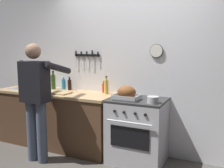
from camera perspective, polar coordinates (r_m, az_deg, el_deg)
wall_back at (r=3.80m, az=4.74°, el=3.78°), size 6.00×0.13×2.60m
counter_block at (r=4.23m, az=-12.89°, el=-7.54°), size 2.03×0.65×0.90m
stove at (r=3.56m, az=5.86°, el=-10.55°), size 0.76×0.67×0.90m
person_cook at (r=3.60m, az=-17.01°, el=-2.43°), size 0.51×0.63×1.66m
roasting_pan at (r=3.39m, az=3.36°, el=-2.13°), size 0.35×0.26×0.19m
saucepan at (r=3.21m, az=9.39°, el=-3.60°), size 0.15×0.15×0.09m
cutting_board at (r=3.93m, az=-12.16°, el=-1.97°), size 0.36×0.24×0.02m
bottle_dish_soap at (r=4.29m, az=-11.04°, el=0.01°), size 0.07×0.07×0.22m
bottle_hot_sauce at (r=3.90m, az=-1.95°, el=-0.86°), size 0.04×0.04×0.19m
bottle_soy_sauce at (r=4.19m, az=-9.71°, el=-0.10°), size 0.06×0.06×0.22m
bottle_olive_oil at (r=4.33m, az=-13.34°, el=0.57°), size 0.07×0.07×0.31m
bottle_cooking_oil at (r=3.77m, az=-1.34°, el=-0.59°), size 0.07×0.07×0.28m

